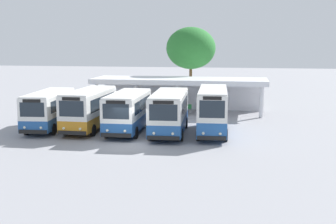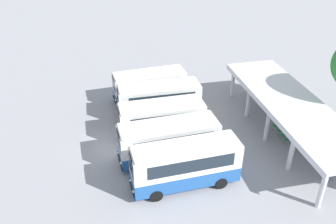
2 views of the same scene
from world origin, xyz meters
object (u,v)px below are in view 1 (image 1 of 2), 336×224
city_bus_fifth_blue (213,109)px  waiting_chair_middle_seat (182,108)px  city_bus_middle_cream (128,110)px  city_bus_second_in_row (89,108)px  city_bus_fourth_amber (169,111)px  city_bus_nearest_orange (49,109)px  waiting_chair_end_by_column (168,107)px  waiting_chair_fourth_seat (189,108)px  waiting_chair_second_from_end (175,107)px

city_bus_fifth_blue → waiting_chair_middle_seat: bearing=110.8°
city_bus_middle_cream → city_bus_second_in_row: bearing=172.5°
city_bus_fourth_amber → city_bus_fifth_blue: 3.32m
waiting_chair_middle_seat → city_bus_fourth_amber: bearing=-87.7°
city_bus_second_in_row → city_bus_fourth_amber: (6.56, -0.55, -0.01)m
city_bus_nearest_orange → city_bus_fifth_blue: (13.12, 0.25, 0.23)m
city_bus_nearest_orange → waiting_chair_middle_seat: bearing=46.5°
city_bus_nearest_orange → waiting_chair_end_by_column: size_ratio=8.63×
city_bus_middle_cream → waiting_chair_fourth_seat: bearing=70.4°
city_bus_fourth_amber → waiting_chair_end_by_column: 10.45m
city_bus_fourth_amber → city_bus_fifth_blue: city_bus_fifth_blue is taller
city_bus_second_in_row → waiting_chair_second_from_end: 11.15m
city_bus_nearest_orange → city_bus_fourth_amber: 9.85m
city_bus_middle_cream → waiting_chair_end_by_column: 10.26m
city_bus_nearest_orange → city_bus_fifth_blue: city_bus_fifth_blue is taller
city_bus_second_in_row → waiting_chair_fourth_seat: 11.93m
waiting_chair_end_by_column → city_bus_fifth_blue: bearing=-62.2°
city_bus_fourth_amber → waiting_chair_second_from_end: (-1.13, 10.20, -1.25)m
waiting_chair_middle_seat → waiting_chair_fourth_seat: 0.72m
city_bus_fifth_blue → waiting_chair_second_from_end: 10.77m
city_bus_nearest_orange → city_bus_middle_cream: 6.56m
city_bus_second_in_row → waiting_chair_middle_seat: size_ratio=8.93×
city_bus_second_in_row → city_bus_fourth_amber: size_ratio=0.97×
city_bus_middle_cream → waiting_chair_second_from_end: bearing=78.0°
city_bus_nearest_orange → waiting_chair_fourth_seat: city_bus_nearest_orange is taller
city_bus_fourth_amber → waiting_chair_end_by_column: city_bus_fourth_amber is taller
waiting_chair_middle_seat → city_bus_fifth_blue: bearing=-69.2°
city_bus_fifth_blue → city_bus_nearest_orange: bearing=-178.9°
city_bus_fifth_blue → waiting_chair_end_by_column: (-5.13, 9.73, -1.40)m
city_bus_nearest_orange → waiting_chair_second_from_end: (8.71, 9.98, -1.17)m
city_bus_fifth_blue → waiting_chair_fourth_seat: 10.28m
city_bus_middle_cream → city_bus_fourth_amber: bearing=-2.0°
waiting_chair_fourth_seat → city_bus_second_in_row: bearing=-125.4°
waiting_chair_fourth_seat → waiting_chair_second_from_end: bearing=-179.3°
waiting_chair_end_by_column → waiting_chair_middle_seat: same height
waiting_chair_end_by_column → city_bus_fourth_amber: bearing=-79.7°
city_bus_fifth_blue → waiting_chair_end_by_column: 11.09m
waiting_chair_fourth_seat → waiting_chair_middle_seat: bearing=-176.9°
waiting_chair_fourth_seat → city_bus_fifth_blue: bearing=-73.0°
city_bus_second_in_row → city_bus_fourth_amber: bearing=-4.8°
waiting_chair_second_from_end → city_bus_nearest_orange: bearing=-131.1°
city_bus_nearest_orange → city_bus_fifth_blue: bearing=1.1°
city_bus_nearest_orange → waiting_chair_fourth_seat: bearing=44.6°
city_bus_second_in_row → waiting_chair_second_from_end: city_bus_second_in_row is taller
city_bus_middle_cream → city_bus_fifth_blue: size_ratio=0.95×
city_bus_fourth_amber → waiting_chair_end_by_column: (-1.85, 10.21, -1.25)m
city_bus_second_in_row → waiting_chair_fourth_seat: bearing=54.6°
waiting_chair_middle_seat → city_bus_nearest_orange: bearing=-133.5°
city_bus_fifth_blue → waiting_chair_middle_seat: city_bus_fifth_blue is taller
city_bus_fifth_blue → waiting_chair_second_from_end: bearing=114.4°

